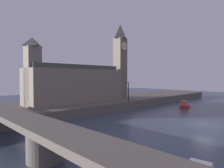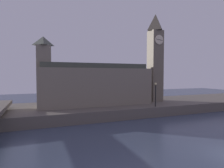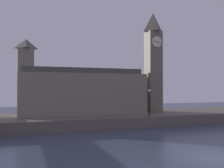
{
  "view_description": "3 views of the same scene",
  "coord_description": "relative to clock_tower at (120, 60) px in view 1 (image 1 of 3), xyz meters",
  "views": [
    {
      "loc": [
        -25.77,
        -9.64,
        6.0
      ],
      "look_at": [
        -1.9,
        14.8,
        4.79
      ],
      "focal_mm": 31.89,
      "sensor_mm": 36.0,
      "label": 1
    },
    {
      "loc": [
        -14.38,
        -9.64,
        6.3
      ],
      "look_at": [
        -4.53,
        15.42,
        5.02
      ],
      "focal_mm": 30.64,
      "sensor_mm": 36.0,
      "label": 2
    },
    {
      "loc": [
        -13.63,
        -15.55,
        5.32
      ],
      "look_at": [
        -3.05,
        14.78,
        5.81
      ],
      "focal_mm": 40.28,
      "sensor_mm": 36.0,
      "label": 3
    }
  ],
  "objects": [
    {
      "name": "streetlamp",
      "position": [
        -3.62,
        -5.54,
        -5.89
      ],
      "size": [
        0.36,
        0.36,
        3.63
      ],
      "color": "black",
      "rests_on": "far_embankment"
    },
    {
      "name": "bridge_span",
      "position": [
        -25.21,
        -17.14,
        -7.83
      ],
      "size": [
        2.95,
        32.43,
        2.59
      ],
      "color": "#5B544C",
      "rests_on": "ground"
    },
    {
      "name": "ground_plane",
      "position": [
        -5.88,
        -20.22,
        -9.68
      ],
      "size": [
        120.0,
        120.0,
        0.0
      ],
      "primitive_type": "plane",
      "color": "#384256"
    },
    {
      "name": "clock_tower",
      "position": [
        0.0,
        0.0,
        0.0
      ],
      "size": [
        2.43,
        2.47,
        15.84
      ],
      "color": "#6B6051",
      "rests_on": "far_embankment"
    },
    {
      "name": "far_embankment",
      "position": [
        -5.88,
        -0.22,
        -8.93
      ],
      "size": [
        70.0,
        12.0,
        1.5
      ],
      "primitive_type": "cube",
      "color": "#5B544C",
      "rests_on": "ground"
    },
    {
      "name": "boat_dinghy_red",
      "position": [
        5.16,
        -12.45,
        -9.19
      ],
      "size": [
        3.55,
        2.2,
        1.47
      ],
      "color": "maroon",
      "rests_on": "ground"
    },
    {
      "name": "parliament_hall",
      "position": [
        -12.01,
        -0.26,
        -4.87
      ],
      "size": [
        17.91,
        5.1,
        10.38
      ],
      "color": "slate",
      "rests_on": "far_embankment"
    }
  ]
}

